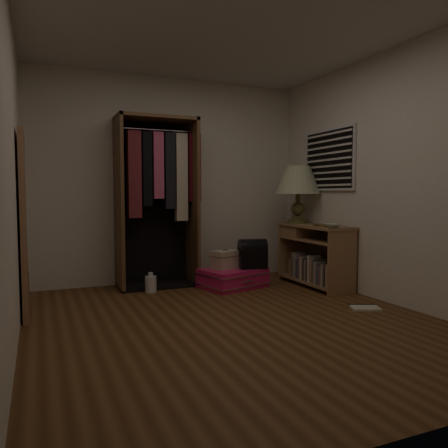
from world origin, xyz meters
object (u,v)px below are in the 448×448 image
(floor_mirror, at_px, (25,224))
(train_case, at_px, (225,259))
(open_wardrobe, at_px, (158,187))
(table_lamp, at_px, (298,181))
(pink_suitcase, at_px, (233,278))
(black_bag, at_px, (253,253))
(white_jug, at_px, (151,284))
(console_bookshelf, at_px, (313,253))

(floor_mirror, relative_size, train_case, 4.53)
(open_wardrobe, xyz_separation_m, table_lamp, (1.77, -0.38, 0.08))
(pink_suitcase, xyz_separation_m, train_case, (-0.08, 0.04, 0.23))
(black_bag, xyz_separation_m, white_jug, (-1.21, 0.21, -0.32))
(floor_mirror, xyz_separation_m, pink_suitcase, (2.27, 0.30, -0.73))
(black_bag, bearing_deg, pink_suitcase, 173.79)
(floor_mirror, distance_m, train_case, 2.27)
(table_lamp, bearing_deg, black_bag, -167.73)
(train_case, bearing_deg, white_jug, 155.12)
(open_wardrobe, distance_m, black_bag, 1.40)
(pink_suitcase, xyz_separation_m, white_jug, (-0.98, 0.14, -0.02))
(white_jug, bearing_deg, console_bookshelf, -11.89)
(console_bookshelf, xyz_separation_m, black_bag, (-0.74, 0.20, 0.01))
(console_bookshelf, relative_size, black_bag, 3.11)
(white_jug, bearing_deg, train_case, -6.47)
(train_case, bearing_deg, console_bookshelf, -34.74)
(open_wardrobe, bearing_deg, white_jug, -119.23)
(table_lamp, xyz_separation_m, white_jug, (-1.95, 0.05, -1.20))
(console_bookshelf, xyz_separation_m, open_wardrobe, (-1.76, 0.74, 0.81))
(black_bag, distance_m, table_lamp, 1.16)
(table_lamp, bearing_deg, white_jug, 178.63)
(floor_mirror, bearing_deg, train_case, 8.83)
(console_bookshelf, bearing_deg, train_case, 163.68)
(table_lamp, bearing_deg, open_wardrobe, 167.98)
(floor_mirror, xyz_separation_m, table_lamp, (3.24, 0.39, 0.44))
(floor_mirror, bearing_deg, console_bookshelf, 0.54)
(open_wardrobe, height_order, pink_suitcase, open_wardrobe)
(black_bag, bearing_deg, console_bookshelf, -4.76)
(console_bookshelf, distance_m, white_jug, 2.01)
(open_wardrobe, relative_size, white_jug, 8.97)
(console_bookshelf, xyz_separation_m, train_case, (-1.06, 0.31, -0.06))
(pink_suitcase, distance_m, train_case, 0.24)
(pink_suitcase, xyz_separation_m, table_lamp, (0.97, 0.09, 1.18))
(black_bag, bearing_deg, white_jug, -179.28)
(pink_suitcase, height_order, train_case, train_case)
(train_case, bearing_deg, pink_suitcase, -42.53)
(console_bookshelf, bearing_deg, black_bag, 164.74)
(open_wardrobe, xyz_separation_m, train_case, (0.71, -0.43, -0.87))
(console_bookshelf, height_order, white_jug, console_bookshelf)
(pink_suitcase, bearing_deg, table_lamp, -10.32)
(black_bag, height_order, table_lamp, table_lamp)
(floor_mirror, height_order, black_bag, floor_mirror)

